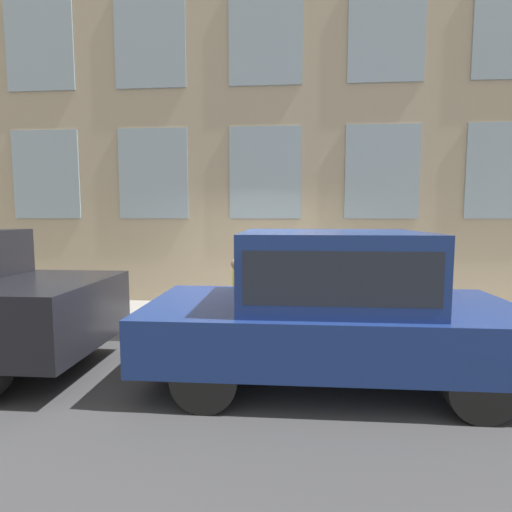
{
  "coord_description": "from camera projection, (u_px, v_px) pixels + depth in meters",
  "views": [
    {
      "loc": [
        -5.8,
        -0.44,
        1.93
      ],
      "look_at": [
        0.53,
        0.05,
        1.28
      ],
      "focal_mm": 28.0,
      "sensor_mm": 36.0,
      "label": 1
    }
  ],
  "objects": [
    {
      "name": "person",
      "position": [
        236.0,
        285.0,
        6.59
      ],
      "size": [
        0.26,
        0.17,
        1.07
      ],
      "rotation": [
        0.0,
        0.0,
        -2.02
      ],
      "color": "navy",
      "rests_on": "sidewalk"
    },
    {
      "name": "ground_plane",
      "position": [
        257.0,
        345.0,
        5.98
      ],
      "size": [
        80.0,
        80.0,
        0.0
      ],
      "primitive_type": "plane",
      "color": "#38383A"
    },
    {
      "name": "building_facade",
      "position": [
        266.0,
        98.0,
        7.92
      ],
      "size": [
        0.33,
        40.0,
        8.51
      ],
      "color": "tan",
      "rests_on": "ground_plane"
    },
    {
      "name": "sidewalk",
      "position": [
        261.0,
        320.0,
        7.08
      ],
      "size": [
        2.24,
        60.0,
        0.15
      ],
      "color": "gray",
      "rests_on": "ground_plane"
    },
    {
      "name": "fire_hydrant",
      "position": [
        277.0,
        301.0,
        6.28
      ],
      "size": [
        0.36,
        0.47,
        0.85
      ],
      "color": "gold",
      "rests_on": "sidewalk"
    },
    {
      "name": "parked_car_navy_near",
      "position": [
        331.0,
        301.0,
        4.62
      ],
      "size": [
        1.96,
        4.21,
        1.75
      ],
      "color": "black",
      "rests_on": "ground_plane"
    }
  ]
}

